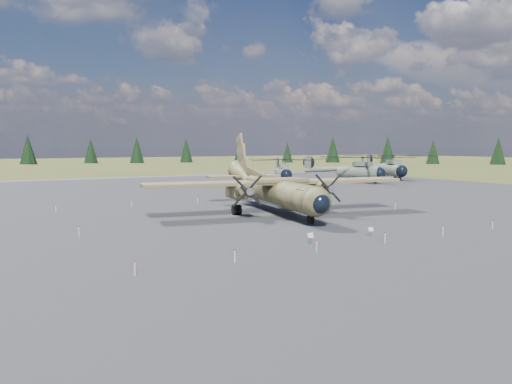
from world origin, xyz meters
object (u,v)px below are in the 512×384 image
transport_plane (274,188)px  helicopter_near (284,166)px  helicopter_far (392,162)px  helicopter_mid (360,164)px

transport_plane → helicopter_near: size_ratio=1.16×
transport_plane → helicopter_far: bearing=43.2°
transport_plane → helicopter_far: (47.44, 31.10, 0.96)m
helicopter_near → helicopter_mid: size_ratio=0.93×
helicopter_mid → helicopter_far: helicopter_far is taller
helicopter_mid → helicopter_near: bearing=132.1°
helicopter_near → helicopter_far: helicopter_far is taller
helicopter_near → helicopter_far: 25.13m
transport_plane → helicopter_mid: (35.59, 27.38, 0.87)m
helicopter_far → helicopter_near: bearing=-167.0°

